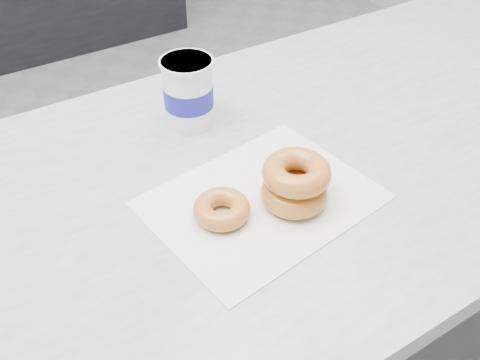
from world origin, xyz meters
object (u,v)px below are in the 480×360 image
(counter, at_px, (190,357))
(donut_stack, at_px, (295,183))
(coffee_cup, at_px, (188,92))
(donut_single, at_px, (222,209))

(counter, relative_size, donut_stack, 20.48)
(counter, distance_m, coffee_cup, 0.56)
(donut_stack, relative_size, coffee_cup, 1.16)
(counter, xyz_separation_m, donut_stack, (0.16, -0.10, 0.49))
(donut_stack, distance_m, coffee_cup, 0.28)
(donut_single, relative_size, donut_stack, 0.59)
(counter, xyz_separation_m, donut_single, (0.05, -0.07, 0.47))
(donut_single, distance_m, coffee_cup, 0.27)
(counter, relative_size, donut_single, 34.98)
(donut_stack, xyz_separation_m, coffee_cup, (-0.03, 0.28, 0.03))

